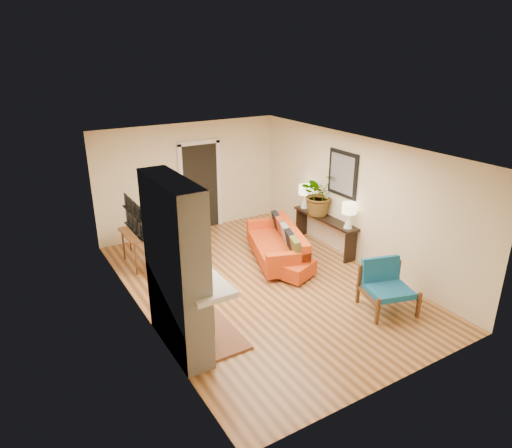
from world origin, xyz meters
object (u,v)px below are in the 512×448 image
object	(u,v)px
sofa	(280,244)
console_table	(325,224)
lamp_far	(305,194)
blue_chair	(385,283)
houseplant	(319,194)
ottoman	(293,268)
dining_table	(144,238)
lamp_near	(349,212)

from	to	relation	value
sofa	console_table	bearing A→B (deg)	0.16
sofa	lamp_far	bearing A→B (deg)	32.56
blue_chair	console_table	xyz separation A→B (m)	(0.69, 2.47, 0.12)
blue_chair	houseplant	bearing A→B (deg)	75.99
ottoman	lamp_far	bearing A→B (deg)	47.98
sofa	ottoman	distance (m)	0.83
dining_table	houseplant	xyz separation A→B (m)	(3.64, -1.06, 0.63)
ottoman	lamp_far	world-z (taller)	lamp_far
blue_chair	lamp_far	distance (m)	3.36
console_table	lamp_far	size ratio (longest dim) A/B	3.43
lamp_near	houseplant	world-z (taller)	houseplant
houseplant	lamp_near	bearing A→B (deg)	-89.40
blue_chair	dining_table	size ratio (longest dim) A/B	0.61
console_table	lamp_far	xyz separation A→B (m)	(0.00, 0.76, 0.49)
blue_chair	console_table	world-z (taller)	blue_chair
ottoman	lamp_near	world-z (taller)	lamp_near
lamp_near	dining_table	bearing A→B (deg)	151.03
blue_chair	houseplant	xyz separation A→B (m)	(0.68, 2.71, 0.75)
lamp_near	houseplant	xyz separation A→B (m)	(-0.01, 0.96, 0.14)
sofa	console_table	size ratio (longest dim) A/B	1.18
lamp_far	lamp_near	bearing A→B (deg)	-90.00
dining_table	houseplant	bearing A→B (deg)	-16.22
dining_table	lamp_near	xyz separation A→B (m)	(3.65, -2.02, 0.49)
blue_chair	lamp_far	size ratio (longest dim) A/B	1.83
console_table	houseplant	bearing A→B (deg)	92.45
lamp_far	ottoman	bearing A→B (deg)	-132.02
sofa	blue_chair	bearing A→B (deg)	-78.45
ottoman	blue_chair	bearing A→B (deg)	-66.99
dining_table	lamp_near	bearing A→B (deg)	-28.97
sofa	dining_table	bearing A→B (deg)	152.21
console_table	houseplant	distance (m)	0.67
houseplant	blue_chair	bearing A→B (deg)	-104.01
sofa	lamp_near	distance (m)	1.57
sofa	console_table	world-z (taller)	sofa
lamp_near	console_table	bearing A→B (deg)	90.00
sofa	lamp_far	distance (m)	1.58
lamp_far	houseplant	size ratio (longest dim) A/B	0.56
sofa	lamp_near	size ratio (longest dim) A/B	4.04
blue_chair	lamp_far	bearing A→B (deg)	78.02
ottoman	houseplant	size ratio (longest dim) A/B	0.90
ottoman	dining_table	world-z (taller)	dining_table
dining_table	console_table	bearing A→B (deg)	-19.50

